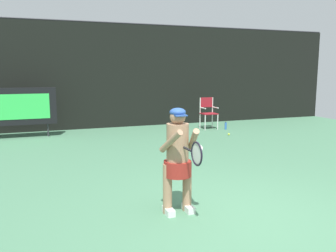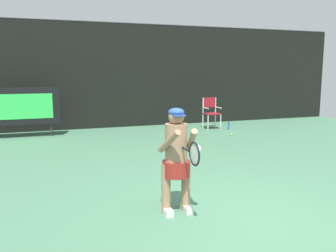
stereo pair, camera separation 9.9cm
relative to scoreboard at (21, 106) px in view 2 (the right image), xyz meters
The scene contains 8 objects.
ground 8.26m from the scoreboard, 67.71° to the right, with size 18.00×22.00×0.03m.
backdrop_screen 3.41m from the scoreboard, 19.38° to the left, with size 18.00×0.12×3.66m.
scoreboard is the anchor object (origin of this frame).
umpire_chair 6.11m from the scoreboard, ahead, with size 0.52×0.44×1.08m.
water_bottle 6.68m from the scoreboard, ahead, with size 0.07×0.07×0.27m.
tennis_player 7.25m from the scoreboard, 71.06° to the right, with size 0.53×0.60×1.49m.
tennis_racket 7.75m from the scoreboard, 72.07° to the right, with size 0.03×0.60×0.31m.
tennis_ball_spare 6.44m from the scoreboard, 16.21° to the right, with size 0.07×0.07×0.07m.
Camera 2 is at (-2.47, -3.96, 2.00)m, focal length 37.89 mm.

